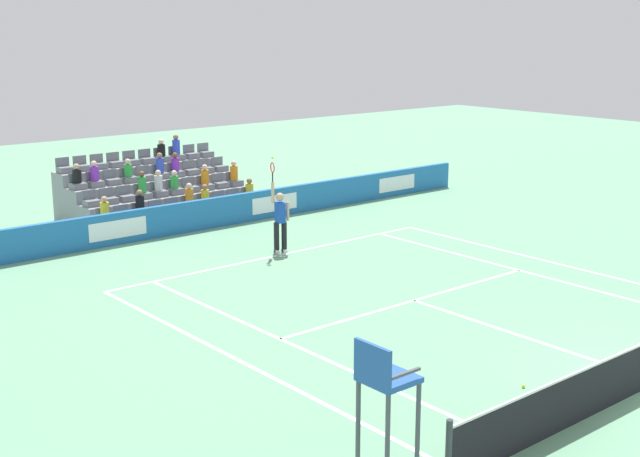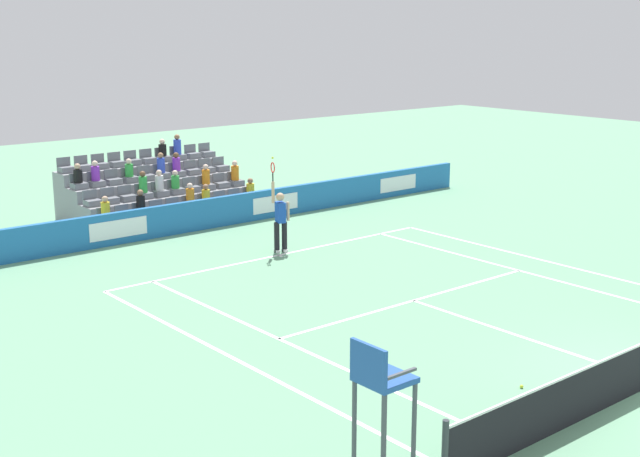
# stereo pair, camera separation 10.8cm
# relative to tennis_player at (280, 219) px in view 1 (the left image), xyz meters

# --- Properties ---
(line_baseline) EXTENTS (10.97, 0.10, 0.01)m
(line_baseline) POSITION_rel_tennis_player_xyz_m (0.29, 0.27, -0.99)
(line_baseline) COLOR white
(line_baseline) RESTS_ON ground
(line_service) EXTENTS (8.23, 0.10, 0.01)m
(line_service) POSITION_rel_tennis_player_xyz_m (0.29, 5.76, -0.99)
(line_service) COLOR white
(line_service) RESTS_ON ground
(line_centre_service) EXTENTS (0.10, 6.40, 0.01)m
(line_centre_service) POSITION_rel_tennis_player_xyz_m (0.29, 8.96, -0.99)
(line_centre_service) COLOR white
(line_centre_service) RESTS_ON ground
(line_singles_sideline_left) EXTENTS (0.10, 11.89, 0.01)m
(line_singles_sideline_left) POSITION_rel_tennis_player_xyz_m (4.41, 6.21, -0.99)
(line_singles_sideline_left) COLOR white
(line_singles_sideline_left) RESTS_ON ground
(line_singles_sideline_right) EXTENTS (0.10, 11.89, 0.01)m
(line_singles_sideline_right) POSITION_rel_tennis_player_xyz_m (-3.82, 6.21, -0.99)
(line_singles_sideline_right) COLOR white
(line_singles_sideline_right) RESTS_ON ground
(line_doubles_sideline_left) EXTENTS (0.10, 11.89, 0.01)m
(line_doubles_sideline_left) POSITION_rel_tennis_player_xyz_m (5.78, 6.21, -0.99)
(line_doubles_sideline_left) COLOR white
(line_doubles_sideline_left) RESTS_ON ground
(line_doubles_sideline_right) EXTENTS (0.10, 11.89, 0.01)m
(line_doubles_sideline_right) POSITION_rel_tennis_player_xyz_m (-5.19, 6.21, -0.99)
(line_doubles_sideline_right) COLOR white
(line_doubles_sideline_right) RESTS_ON ground
(line_centre_mark) EXTENTS (0.10, 0.20, 0.01)m
(line_centre_mark) POSITION_rel_tennis_player_xyz_m (0.29, 0.37, -0.99)
(line_centre_mark) COLOR white
(line_centre_mark) RESTS_ON ground
(sponsor_barrier) EXTENTS (23.88, 0.22, 0.99)m
(sponsor_barrier) POSITION_rel_tennis_player_xyz_m (0.29, -3.93, -0.49)
(sponsor_barrier) COLOR #1E66AD
(sponsor_barrier) RESTS_ON ground
(tennis_player) EXTENTS (0.51, 0.42, 2.85)m
(tennis_player) POSITION_rel_tennis_player_xyz_m (0.00, 0.00, 0.00)
(tennis_player) COLOR black
(tennis_player) RESTS_ON ground
(umpire_chair) EXTENTS (0.70, 0.70, 2.34)m
(umpire_chair) POSITION_rel_tennis_player_xyz_m (7.05, 11.66, 0.53)
(umpire_chair) COLOR #474C54
(umpire_chair) RESTS_ON ground
(stadium_stand) EXTENTS (6.20, 3.80, 2.62)m
(stadium_stand) POSITION_rel_tennis_player_xyz_m (0.29, -6.85, -0.30)
(stadium_stand) COLOR gray
(stadium_stand) RESTS_ON ground
(loose_tennis_ball) EXTENTS (0.07, 0.07, 0.07)m
(loose_tennis_ball) POSITION_rel_tennis_player_xyz_m (2.48, 10.68, -0.96)
(loose_tennis_ball) COLOR #D1E533
(loose_tennis_ball) RESTS_ON ground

